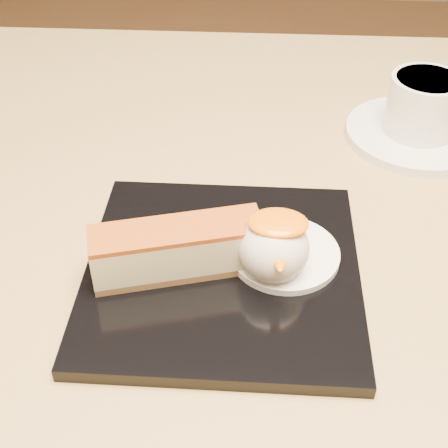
# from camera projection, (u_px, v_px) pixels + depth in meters

# --- Properties ---
(table) EXTENTS (0.80, 0.80, 0.72)m
(table) POSITION_uv_depth(u_px,v_px,m) (224.00, 321.00, 0.68)
(table) COLOR black
(table) RESTS_ON ground
(dessert_plate) EXTENTS (0.22, 0.22, 0.01)m
(dessert_plate) POSITION_uv_depth(u_px,v_px,m) (223.00, 272.00, 0.51)
(dessert_plate) COLOR black
(dessert_plate) RESTS_ON table
(cheesecake) EXTENTS (0.14, 0.07, 0.04)m
(cheesecake) POSITION_uv_depth(u_px,v_px,m) (177.00, 249.00, 0.49)
(cheesecake) COLOR brown
(cheesecake) RESTS_ON dessert_plate
(cream_smear) EXTENTS (0.09, 0.09, 0.01)m
(cream_smear) POSITION_uv_depth(u_px,v_px,m) (285.00, 254.00, 0.51)
(cream_smear) COLOR white
(cream_smear) RESTS_ON dessert_plate
(ice_cream_scoop) EXTENTS (0.06, 0.06, 0.06)m
(ice_cream_scoop) POSITION_uv_depth(u_px,v_px,m) (274.00, 248.00, 0.48)
(ice_cream_scoop) COLOR white
(ice_cream_scoop) RESTS_ON cream_smear
(mango_sauce) EXTENTS (0.05, 0.04, 0.01)m
(mango_sauce) POSITION_uv_depth(u_px,v_px,m) (278.00, 223.00, 0.47)
(mango_sauce) COLOR orange
(mango_sauce) RESTS_ON ice_cream_scoop
(mint_sprig) EXTENTS (0.04, 0.03, 0.00)m
(mint_sprig) POSITION_uv_depth(u_px,v_px,m) (250.00, 228.00, 0.53)
(mint_sprig) COLOR #348D2E
(mint_sprig) RESTS_ON cream_smear
(saucer) EXTENTS (0.15, 0.15, 0.01)m
(saucer) POSITION_uv_depth(u_px,v_px,m) (416.00, 134.00, 0.67)
(saucer) COLOR white
(saucer) RESTS_ON table
(coffee_cup) EXTENTS (0.10, 0.07, 0.06)m
(coffee_cup) POSITION_uv_depth(u_px,v_px,m) (425.00, 104.00, 0.64)
(coffee_cup) COLOR white
(coffee_cup) RESTS_ON saucer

